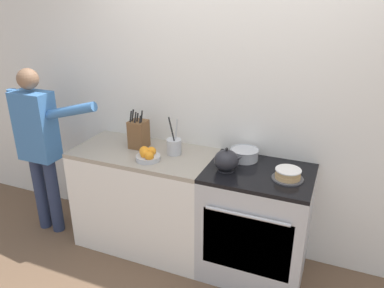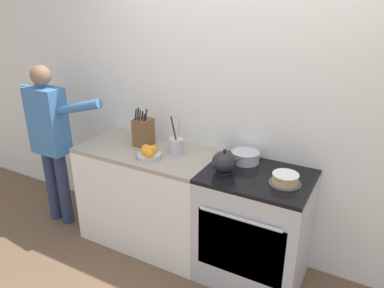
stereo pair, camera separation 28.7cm
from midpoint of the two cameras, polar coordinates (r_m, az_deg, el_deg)
ground_plane at (r=3.16m, az=4.25°, el=-20.65°), size 16.00×16.00×0.00m
wall_back at (r=3.02m, az=9.99°, el=5.69°), size 8.00×0.04×2.60m
counter_cabinet at (r=3.37m, az=-4.14°, el=-7.96°), size 1.18×0.61×0.90m
stove_range at (r=3.02m, az=12.15°, el=-12.37°), size 0.79×0.64×0.90m
layer_cake at (r=2.71m, az=17.02°, el=-5.24°), size 0.22×0.22×0.08m
tea_kettle at (r=2.77m, az=7.96°, el=-2.81°), size 0.23×0.19×0.18m
mixing_bowl at (r=2.96m, az=10.92°, el=-1.96°), size 0.23×0.23×0.09m
knife_block at (r=3.21m, az=-4.89°, el=1.80°), size 0.14×0.15×0.33m
utensil_crock at (r=3.06m, az=0.26°, el=-0.28°), size 0.12×0.12×0.32m
fruit_bowl at (r=2.99m, az=-3.87°, el=-1.42°), size 0.19×0.19×0.10m
person_baker at (r=3.63m, az=-18.70°, el=1.42°), size 0.91×0.20×1.56m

